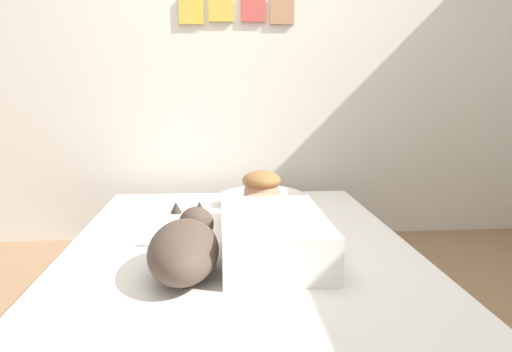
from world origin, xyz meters
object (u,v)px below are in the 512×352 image
(person_lying, at_px, (269,222))
(dog, at_px, (185,246))
(coffee_cup, at_px, (260,205))
(cell_phone, at_px, (293,263))
(bed, at_px, (240,283))
(pillow, at_px, (262,196))

(person_lying, bearing_deg, dog, -142.13)
(coffee_cup, bearing_deg, dog, -113.57)
(coffee_cup, distance_m, cell_phone, 0.77)
(bed, distance_m, person_lying, 0.32)
(dog, height_order, coffee_cup, dog)
(pillow, distance_m, coffee_cup, 0.15)
(bed, bearing_deg, dog, -127.09)
(coffee_cup, bearing_deg, cell_phone, -85.27)
(bed, xyz_separation_m, person_lying, (0.13, -0.02, 0.29))
(dog, distance_m, coffee_cup, 0.90)
(bed, height_order, coffee_cup, coffee_cup)
(pillow, xyz_separation_m, person_lying, (-0.03, -0.70, 0.05))
(bed, distance_m, dog, 0.46)
(pillow, distance_m, dog, 1.04)
(cell_phone, bearing_deg, bed, 130.68)
(pillow, bearing_deg, cell_phone, -87.49)
(pillow, xyz_separation_m, cell_phone, (0.04, -0.92, -0.05))
(bed, xyz_separation_m, pillow, (0.16, 0.68, 0.24))
(pillow, distance_m, cell_phone, 0.92)
(bed, height_order, dog, dog)
(pillow, distance_m, person_lying, 0.70)
(dog, bearing_deg, cell_phone, 6.57)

